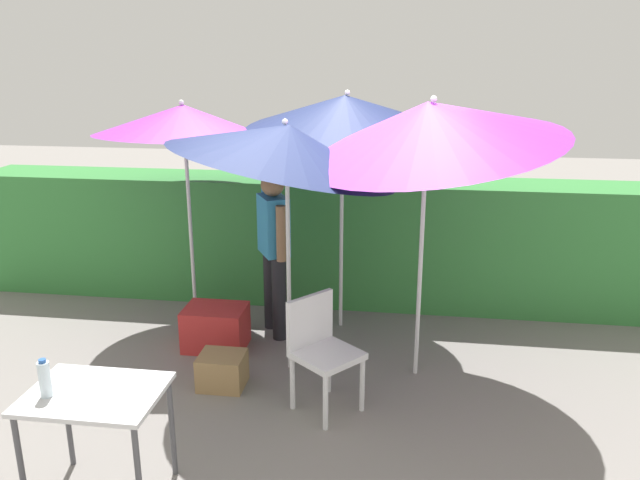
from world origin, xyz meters
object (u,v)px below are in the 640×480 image
object	(u,v)px
chair_plastic	(321,346)
umbrella_rainbow	(183,121)
crate_cardboard	(222,370)
bottle_water	(45,379)
folding_table	(96,405)
person_vendor	(274,242)
umbrella_orange	(345,114)
umbrella_navy	(286,145)
umbrella_yellow	(430,125)
cooler_box	(216,327)

from	to	relation	value
chair_plastic	umbrella_rainbow	bearing A→B (deg)	136.79
crate_cardboard	bottle_water	world-z (taller)	bottle_water
bottle_water	folding_table	bearing A→B (deg)	18.71
person_vendor	crate_cardboard	distance (m)	1.36
umbrella_orange	bottle_water	distance (m)	3.43
folding_table	umbrella_rainbow	bearing A→B (deg)	96.58
chair_plastic	person_vendor	bearing A→B (deg)	116.39
umbrella_orange	umbrella_navy	world-z (taller)	umbrella_orange
umbrella_yellow	cooler_box	size ratio (longest dim) A/B	4.53
umbrella_navy	person_vendor	bearing A→B (deg)	111.83
person_vendor	cooler_box	distance (m)	0.97
umbrella_orange	bottle_water	bearing A→B (deg)	-117.28
umbrella_yellow	cooler_box	world-z (taller)	umbrella_yellow
umbrella_yellow	chair_plastic	bearing A→B (deg)	-141.31
bottle_water	cooler_box	bearing A→B (deg)	81.22
person_vendor	cooler_box	world-z (taller)	person_vendor
umbrella_rainbow	chair_plastic	xyz separation A→B (m)	(1.50, -1.41, -1.53)
umbrella_orange	bottle_water	size ratio (longest dim) A/B	10.07
crate_cardboard	folding_table	bearing A→B (deg)	-103.91
folding_table	umbrella_navy	bearing A→B (deg)	65.66
chair_plastic	umbrella_navy	bearing A→B (deg)	120.79
umbrella_navy	folding_table	world-z (taller)	umbrella_navy
crate_cardboard	folding_table	xyz separation A→B (m)	(-0.35, -1.40, 0.50)
umbrella_rainbow	folding_table	bearing A→B (deg)	-83.42
person_vendor	chair_plastic	xyz separation A→B (m)	(0.63, -1.26, -0.42)
umbrella_orange	person_vendor	xyz separation A→B (m)	(-0.64, -0.26, -1.18)
person_vendor	bottle_water	size ratio (longest dim) A/B	7.83
crate_cardboard	person_vendor	bearing A→B (deg)	78.26
folding_table	umbrella_yellow	bearing A→B (deg)	42.99
umbrella_yellow	chair_plastic	distance (m)	1.89
cooler_box	person_vendor	bearing A→B (deg)	39.03
crate_cardboard	umbrella_yellow	bearing A→B (deg)	14.59
chair_plastic	bottle_water	bearing A→B (deg)	-138.06
person_vendor	bottle_water	distance (m)	2.70
umbrella_rainbow	umbrella_yellow	xyz separation A→B (m)	(2.26, -0.80, 0.08)
umbrella_yellow	bottle_water	xyz separation A→B (m)	(-2.20, -1.91, -1.28)
umbrella_yellow	bottle_water	bearing A→B (deg)	-139.14
chair_plastic	folding_table	size ratio (longest dim) A/B	1.11
cooler_box	bottle_water	world-z (taller)	bottle_water
person_vendor	umbrella_navy	bearing A→B (deg)	-68.17
folding_table	bottle_water	world-z (taller)	bottle_water
chair_plastic	crate_cardboard	world-z (taller)	chair_plastic
chair_plastic	bottle_water	size ratio (longest dim) A/B	3.71
umbrella_rainbow	umbrella_orange	world-z (taller)	umbrella_orange
umbrella_rainbow	folding_table	world-z (taller)	umbrella_rainbow
umbrella_orange	crate_cardboard	world-z (taller)	umbrella_orange
umbrella_yellow	crate_cardboard	bearing A→B (deg)	-165.41
cooler_box	bottle_water	xyz separation A→B (m)	(-0.34, -2.17, 0.65)
crate_cardboard	umbrella_navy	bearing A→B (deg)	41.80
umbrella_yellow	umbrella_rainbow	bearing A→B (deg)	160.38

